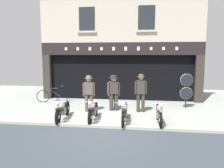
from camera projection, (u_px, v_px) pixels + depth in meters
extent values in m
cube|color=#979D94|center=(119.00, 101.00, 13.23)|extent=(21.15, 10.00, 0.08)
cube|color=#A0A795|center=(104.00, 127.00, 8.39)|extent=(21.15, 0.16, 0.18)
cube|color=black|center=(123.00, 75.00, 15.31)|extent=(8.42, 4.00, 2.60)
cube|color=#332D28|center=(48.00, 77.00, 13.84)|extent=(0.44, 0.36, 2.60)
cube|color=#332D28|center=(199.00, 79.00, 12.62)|extent=(0.44, 0.36, 2.60)
cube|color=#23282D|center=(121.00, 75.00, 13.58)|extent=(8.05, 0.03, 2.18)
cube|color=black|center=(120.00, 49.00, 12.96)|extent=(9.15, 0.24, 0.70)
cube|color=silver|center=(66.00, 49.00, 13.26)|extent=(0.14, 0.03, 0.17)
cube|color=silver|center=(78.00, 49.00, 13.16)|extent=(0.14, 0.03, 0.17)
cube|color=silver|center=(90.00, 49.00, 13.06)|extent=(0.14, 0.03, 0.19)
cube|color=silver|center=(102.00, 49.00, 12.97)|extent=(0.14, 0.03, 0.17)
cube|color=silver|center=(114.00, 49.00, 12.87)|extent=(0.14, 0.03, 0.20)
cube|color=silver|center=(126.00, 49.00, 12.78)|extent=(0.14, 0.03, 0.21)
cube|color=silver|center=(138.00, 49.00, 12.68)|extent=(0.14, 0.03, 0.22)
cube|color=silver|center=(151.00, 49.00, 12.58)|extent=(0.14, 0.03, 0.16)
cube|color=silver|center=(164.00, 49.00, 12.49)|extent=(0.14, 0.03, 0.17)
cube|color=silver|center=(177.00, 48.00, 12.39)|extent=(0.14, 0.03, 0.19)
cube|color=beige|center=(120.00, 19.00, 12.82)|extent=(9.15, 0.40, 2.59)
cube|color=#23282D|center=(87.00, 19.00, 12.87)|extent=(0.90, 0.02, 1.30)
cube|color=beige|center=(87.00, 32.00, 12.93)|extent=(1.10, 0.12, 0.10)
cube|color=#23282D|center=(147.00, 18.00, 12.41)|extent=(0.90, 0.02, 1.30)
cube|color=beige|center=(146.00, 31.00, 12.46)|extent=(1.10, 0.12, 0.10)
cylinder|color=black|center=(58.00, 117.00, 8.69)|extent=(0.13, 0.62, 0.62)
cylinder|color=silver|center=(58.00, 117.00, 8.69)|extent=(0.11, 0.14, 0.14)
cylinder|color=black|center=(67.00, 108.00, 10.10)|extent=(0.14, 0.62, 0.62)
cylinder|color=silver|center=(67.00, 108.00, 10.10)|extent=(0.12, 0.14, 0.14)
cube|color=black|center=(63.00, 109.00, 9.38)|extent=(0.19, 1.31, 0.07)
cube|color=slate|center=(63.00, 111.00, 9.39)|extent=(0.23, 0.34, 0.26)
ellipsoid|color=#A1A38E|center=(62.00, 105.00, 9.18)|extent=(0.26, 0.48, 0.20)
ellipsoid|color=#38281E|center=(64.00, 104.00, 9.61)|extent=(0.23, 0.32, 0.10)
cube|color=black|center=(58.00, 108.00, 8.65)|extent=(0.13, 0.37, 0.04)
sphere|color=silver|center=(58.00, 104.00, 8.68)|extent=(0.15, 0.15, 0.15)
cylinder|color=silver|center=(58.00, 102.00, 8.67)|extent=(0.62, 0.08, 0.02)
cylinder|color=silver|center=(58.00, 109.00, 8.69)|extent=(0.06, 0.28, 0.61)
cylinder|color=black|center=(90.00, 117.00, 8.62)|extent=(0.10, 0.63, 0.62)
cylinder|color=silver|center=(90.00, 117.00, 8.62)|extent=(0.11, 0.14, 0.14)
cylinder|color=black|center=(96.00, 109.00, 9.97)|extent=(0.11, 0.63, 0.62)
cylinder|color=silver|center=(96.00, 109.00, 9.97)|extent=(0.12, 0.14, 0.14)
cube|color=black|center=(93.00, 110.00, 9.28)|extent=(0.14, 1.26, 0.07)
cube|color=slate|center=(93.00, 112.00, 9.28)|extent=(0.22, 0.33, 0.26)
ellipsoid|color=gray|center=(92.00, 106.00, 9.09)|extent=(0.24, 0.47, 0.20)
ellipsoid|color=#38281E|center=(94.00, 104.00, 9.49)|extent=(0.22, 0.31, 0.10)
cube|color=black|center=(90.00, 109.00, 8.57)|extent=(0.12, 0.36, 0.04)
sphere|color=silver|center=(90.00, 104.00, 8.61)|extent=(0.15, 0.15, 0.15)
cylinder|color=silver|center=(90.00, 102.00, 8.60)|extent=(0.62, 0.06, 0.02)
cylinder|color=silver|center=(90.00, 110.00, 8.62)|extent=(0.05, 0.23, 0.62)
cylinder|color=black|center=(123.00, 119.00, 8.35)|extent=(0.08, 0.65, 0.65)
cylinder|color=silver|center=(123.00, 119.00, 8.35)|extent=(0.10, 0.14, 0.14)
cylinder|color=black|center=(126.00, 110.00, 9.72)|extent=(0.09, 0.65, 0.65)
cylinder|color=silver|center=(126.00, 110.00, 9.72)|extent=(0.11, 0.14, 0.14)
cube|color=black|center=(124.00, 111.00, 9.02)|extent=(0.09, 1.28, 0.07)
cube|color=slate|center=(124.00, 113.00, 9.02)|extent=(0.21, 0.32, 0.26)
ellipsoid|color=#A49888|center=(124.00, 107.00, 8.83)|extent=(0.23, 0.46, 0.20)
ellipsoid|color=#38281E|center=(125.00, 105.00, 9.24)|extent=(0.20, 0.30, 0.10)
cube|color=black|center=(123.00, 110.00, 8.30)|extent=(0.11, 0.36, 0.04)
sphere|color=silver|center=(123.00, 105.00, 8.34)|extent=(0.15, 0.15, 0.15)
cylinder|color=silver|center=(123.00, 103.00, 8.33)|extent=(0.62, 0.03, 0.02)
cylinder|color=silver|center=(123.00, 111.00, 8.35)|extent=(0.04, 0.27, 0.61)
cylinder|color=black|center=(161.00, 120.00, 8.20)|extent=(0.09, 0.65, 0.65)
cylinder|color=silver|center=(161.00, 120.00, 8.20)|extent=(0.10, 0.15, 0.14)
cylinder|color=black|center=(158.00, 111.00, 9.49)|extent=(0.10, 0.66, 0.65)
cylinder|color=silver|center=(158.00, 111.00, 9.49)|extent=(0.11, 0.15, 0.14)
cube|color=gray|center=(159.00, 112.00, 8.83)|extent=(0.10, 1.20, 0.07)
cube|color=slate|center=(159.00, 114.00, 8.84)|extent=(0.21, 0.33, 0.26)
ellipsoid|color=gray|center=(160.00, 108.00, 8.65)|extent=(0.23, 0.47, 0.20)
ellipsoid|color=#38281E|center=(159.00, 106.00, 9.04)|extent=(0.21, 0.31, 0.10)
cube|color=gray|center=(161.00, 111.00, 8.16)|extent=(0.11, 0.36, 0.04)
sphere|color=silver|center=(161.00, 106.00, 8.20)|extent=(0.15, 0.15, 0.15)
cylinder|color=silver|center=(161.00, 104.00, 8.19)|extent=(0.62, 0.04, 0.02)
cylinder|color=silver|center=(161.00, 112.00, 8.21)|extent=(0.04, 0.25, 0.62)
cylinder|color=brown|center=(91.00, 103.00, 10.70)|extent=(0.15, 0.15, 0.83)
cylinder|color=brown|center=(87.00, 103.00, 10.71)|extent=(0.15, 0.15, 0.83)
cube|color=brown|center=(89.00, 88.00, 10.62)|extent=(0.41, 0.27, 0.57)
cube|color=silver|center=(89.00, 86.00, 10.72)|extent=(0.14, 0.04, 0.32)
cube|color=navy|center=(89.00, 87.00, 10.74)|extent=(0.05, 0.02, 0.30)
cylinder|color=brown|center=(94.00, 90.00, 10.62)|extent=(0.09, 0.09, 0.62)
cylinder|color=brown|center=(84.00, 90.00, 10.63)|extent=(0.09, 0.09, 0.62)
sphere|color=tan|center=(89.00, 80.00, 10.56)|extent=(0.22, 0.22, 0.22)
cylinder|color=#7F705B|center=(89.00, 78.00, 10.56)|extent=(0.37, 0.37, 0.01)
cylinder|color=#7F705B|center=(89.00, 77.00, 10.55)|extent=(0.23, 0.23, 0.12)
cylinder|color=brown|center=(115.00, 101.00, 11.03)|extent=(0.15, 0.15, 0.84)
cylinder|color=brown|center=(111.00, 101.00, 11.02)|extent=(0.15, 0.15, 0.84)
cube|color=brown|center=(113.00, 87.00, 10.94)|extent=(0.42, 0.29, 0.55)
cube|color=silver|center=(113.00, 85.00, 11.04)|extent=(0.14, 0.05, 0.31)
cube|color=black|center=(113.00, 86.00, 11.06)|extent=(0.05, 0.02, 0.29)
cylinder|color=brown|center=(118.00, 88.00, 10.96)|extent=(0.09, 0.09, 0.58)
cylinder|color=brown|center=(108.00, 88.00, 10.93)|extent=(0.09, 0.09, 0.58)
sphere|color=#9E7A5B|center=(113.00, 79.00, 10.89)|extent=(0.21, 0.21, 0.21)
cylinder|color=#4C4238|center=(113.00, 78.00, 10.88)|extent=(0.36, 0.36, 0.01)
cylinder|color=#4C4238|center=(113.00, 77.00, 10.87)|extent=(0.22, 0.22, 0.12)
cylinder|color=#38332D|center=(143.00, 103.00, 10.62)|extent=(0.15, 0.15, 0.87)
cylinder|color=#38332D|center=(138.00, 103.00, 10.63)|extent=(0.15, 0.15, 0.87)
cube|color=#38332D|center=(141.00, 87.00, 10.53)|extent=(0.40, 0.25, 0.62)
cube|color=silver|center=(141.00, 85.00, 10.63)|extent=(0.14, 0.03, 0.35)
cube|color=maroon|center=(141.00, 85.00, 10.65)|extent=(0.05, 0.02, 0.32)
cylinder|color=#38332D|center=(146.00, 88.00, 10.52)|extent=(0.09, 0.09, 0.58)
cylinder|color=#38332D|center=(136.00, 88.00, 10.54)|extent=(0.09, 0.09, 0.58)
sphere|color=tan|center=(141.00, 78.00, 10.47)|extent=(0.21, 0.21, 0.21)
cylinder|color=brown|center=(141.00, 77.00, 10.47)|extent=(0.35, 0.35, 0.01)
cylinder|color=brown|center=(141.00, 75.00, 10.46)|extent=(0.22, 0.22, 0.11)
cylinder|color=#38332D|center=(116.00, 102.00, 10.90)|extent=(0.15, 0.15, 0.83)
cylinder|color=#38332D|center=(112.00, 102.00, 10.90)|extent=(0.15, 0.15, 0.83)
cube|color=#38332D|center=(114.00, 88.00, 10.81)|extent=(0.41, 0.28, 0.56)
cube|color=silver|center=(114.00, 86.00, 10.92)|extent=(0.14, 0.04, 0.31)
cube|color=maroon|center=(114.00, 86.00, 10.93)|extent=(0.05, 0.02, 0.29)
cylinder|color=#38332D|center=(119.00, 89.00, 10.82)|extent=(0.09, 0.09, 0.64)
cylinder|color=#38332D|center=(109.00, 89.00, 10.82)|extent=(0.09, 0.09, 0.64)
sphere|color=tan|center=(114.00, 79.00, 10.76)|extent=(0.22, 0.22, 0.22)
cylinder|color=#332D28|center=(114.00, 78.00, 10.75)|extent=(0.37, 0.37, 0.01)
cylinder|color=#332D28|center=(114.00, 77.00, 10.74)|extent=(0.23, 0.23, 0.12)
cylinder|color=#232328|center=(186.00, 91.00, 11.36)|extent=(0.06, 0.06, 1.71)
cylinder|color=black|center=(187.00, 80.00, 11.27)|extent=(0.58, 0.03, 0.58)
torus|color=silver|center=(187.00, 80.00, 11.29)|extent=(0.60, 0.04, 0.60)
cylinder|color=black|center=(186.00, 93.00, 11.36)|extent=(0.58, 0.03, 0.58)
torus|color=beige|center=(186.00, 93.00, 11.37)|extent=(0.60, 0.04, 0.60)
cube|color=beige|center=(90.00, 69.00, 13.64)|extent=(0.83, 0.02, 1.00)
cube|color=#511E19|center=(89.00, 62.00, 13.58)|extent=(0.83, 0.01, 0.20)
cube|color=beige|center=(72.00, 67.00, 13.78)|extent=(0.70, 0.02, 0.90)
cube|color=#1E3323|center=(72.00, 61.00, 13.72)|extent=(0.70, 0.01, 0.20)
torus|color=black|center=(63.00, 96.00, 12.91)|extent=(0.68, 0.22, 0.70)
torus|color=black|center=(43.00, 96.00, 12.78)|extent=(0.68, 0.22, 0.70)
cylinder|color=navy|center=(55.00, 93.00, 12.84)|extent=(0.62, 0.20, 0.45)
cylinder|color=navy|center=(53.00, 88.00, 12.79)|extent=(0.58, 0.19, 0.03)
cylinder|color=navy|center=(49.00, 91.00, 12.78)|extent=(0.13, 0.06, 0.52)
ellipsoid|color=#332319|center=(48.00, 86.00, 12.74)|extent=(0.26, 0.18, 0.06)
cylinder|color=silver|center=(62.00, 86.00, 12.84)|extent=(0.15, 0.49, 0.02)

